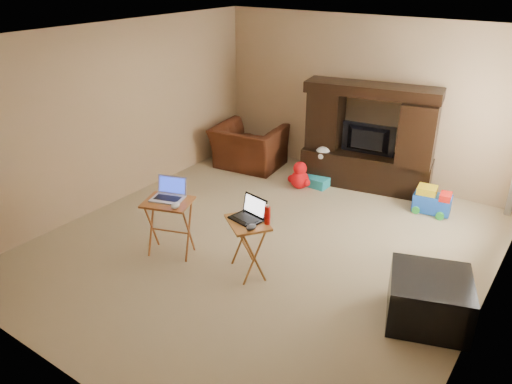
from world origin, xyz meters
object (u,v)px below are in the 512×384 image
Objects in this scene: child_rocker at (318,169)px; tray_table_left at (170,228)px; recliner at (249,147)px; mouse_right at (251,227)px; push_toy at (432,200)px; laptop_right at (246,210)px; mouse_left at (175,205)px; plush_toy at (300,175)px; ottoman at (429,299)px; television at (367,140)px; tray_table_right at (248,247)px; water_bottle at (267,215)px; entertainment_center at (368,137)px; laptop_left at (167,190)px.

child_rocker is 0.76× the size of tray_table_left.
recliner is 8.28× the size of mouse_right.
push_toy is 3.03m from mouse_right.
tray_table_left is at bearing -155.75° from laptop_right.
mouse_left is (-2.05, -2.92, 0.53)m from push_toy.
tray_table_left is 5.29× the size of mouse_right.
child_rocker is at bearing 172.97° from recliner.
ottoman is (2.60, -1.98, 0.02)m from plush_toy.
recliner reaches higher than tray_table_left.
tray_table_right is (-0.10, -2.91, -0.44)m from television.
water_bottle reaches higher than mouse_left.
ottoman is (1.82, -2.62, -0.56)m from entertainment_center.
television is at bearing 98.31° from laptop_right.
laptop_left is (-0.34, -2.49, 0.60)m from plush_toy.
television is 1.53× the size of child_rocker.
laptop_left reaches higher than mouse_left.
tray_table_right is at bearing -170.12° from ottoman.
entertainment_center is at bearing 98.35° from laptop_right.
television is 1.16× the size of tray_table_left.
laptop_left is at bearing -168.26° from water_bottle.
ottoman is 3.78× the size of water_bottle.
tray_table_left is at bearing 99.95° from recliner.
laptop_right reaches higher than push_toy.
child_rocker is at bearing 60.87° from tray_table_left.
entertainment_center is 3.36m from mouse_left.
entertainment_center reaches higher than laptop_left.
entertainment_center is 2.41× the size of television.
television is 1.25× the size of tray_table_right.
recliner is at bearing 88.27° from laptop_left.
tray_table_right is (0.99, 0.20, -0.02)m from tray_table_left.
tray_table_left is 1.06m from laptop_right.
mouse_left is 0.71× the size of water_bottle.
mouse_right is 0.22m from water_bottle.
ottoman is 2.96m from tray_table_left.
television is 2.95m from tray_table_right.
ottoman is at bearing -8.62° from laptop_left.
tray_table_right is 0.48m from water_bottle.
laptop_right is at bearing 80.31° from television.
child_rocker is 2.65m from water_bottle.
mouse_left is at bearing 67.27° from television.
plush_toy is 3.27m from ottoman.
laptop_right is (-1.96, -0.31, 0.53)m from ottoman.
child_rocker is at bearing 137.31° from tray_table_right.
child_rocker reaches higher than push_toy.
recliner is 1.56× the size of tray_table_left.
tray_table_left is 0.43m from mouse_left.
tray_table_left is at bearing -175.72° from mouse_right.
television reaches higher than plush_toy.
tray_table_right is at bearing -158.20° from water_bottle.
television is 1.31m from push_toy.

